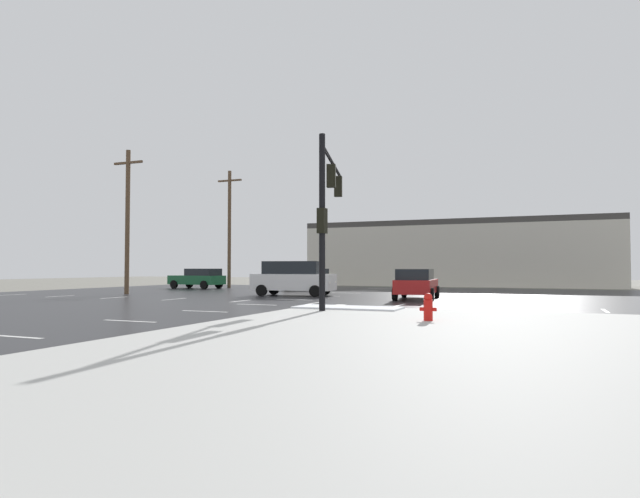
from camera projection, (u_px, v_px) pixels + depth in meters
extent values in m
plane|color=slate|center=(277.00, 302.00, 25.75)|extent=(120.00, 120.00, 0.00)
cube|color=#232326|center=(277.00, 302.00, 25.75)|extent=(44.00, 44.00, 0.02)
cube|color=#B2B2AD|center=(558.00, 352.00, 10.12)|extent=(18.00, 18.00, 0.14)
cube|color=white|center=(348.00, 308.00, 20.17)|extent=(4.00, 1.60, 0.06)
cube|color=silver|center=(12.00, 337.00, 12.80)|extent=(2.00, 0.15, 0.01)
cube|color=silver|center=(130.00, 321.00, 16.50)|extent=(2.00, 0.15, 0.01)
cube|color=silver|center=(205.00, 311.00, 20.20)|extent=(2.00, 0.15, 0.01)
cube|color=silver|center=(257.00, 305.00, 23.90)|extent=(2.00, 0.15, 0.01)
cube|color=silver|center=(295.00, 300.00, 27.60)|extent=(2.00, 0.15, 0.01)
cube|color=silver|center=(323.00, 296.00, 31.30)|extent=(2.00, 0.15, 0.01)
cube|color=silver|center=(346.00, 293.00, 35.00)|extent=(2.00, 0.15, 0.01)
cube|color=silver|center=(365.00, 291.00, 38.70)|extent=(2.00, 0.15, 0.01)
cube|color=silver|center=(380.00, 289.00, 42.40)|extent=(2.00, 0.15, 0.01)
cube|color=silver|center=(12.00, 295.00, 32.56)|extent=(0.15, 2.00, 0.01)
cube|color=silver|center=(61.00, 296.00, 31.05)|extent=(0.15, 2.00, 0.01)
cube|color=silver|center=(115.00, 298.00, 29.54)|extent=(0.15, 2.00, 0.01)
cube|color=silver|center=(174.00, 299.00, 28.02)|extent=(0.15, 2.00, 0.01)
cube|color=silver|center=(241.00, 301.00, 26.51)|extent=(0.15, 2.00, 0.01)
cube|color=silver|center=(315.00, 303.00, 25.00)|extent=(0.15, 2.00, 0.01)
cube|color=silver|center=(399.00, 305.00, 23.48)|extent=(0.15, 2.00, 0.01)
cube|color=silver|center=(495.00, 308.00, 21.97)|extent=(0.15, 2.00, 0.01)
cube|color=silver|center=(605.00, 311.00, 20.46)|extent=(0.15, 2.00, 0.01)
cube|color=silver|center=(311.00, 310.00, 20.73)|extent=(0.45, 7.00, 0.01)
cylinder|color=black|center=(322.00, 222.00, 19.13)|extent=(0.22, 0.22, 6.33)
cylinder|color=black|center=(332.00, 162.00, 22.40)|extent=(1.75, 6.24, 0.14)
cube|color=black|center=(331.00, 176.00, 22.06)|extent=(0.42, 0.36, 0.95)
sphere|color=red|center=(332.00, 170.00, 22.23)|extent=(0.20, 0.20, 0.20)
cube|color=black|center=(338.00, 186.00, 24.92)|extent=(0.42, 0.36, 0.95)
sphere|color=red|center=(339.00, 181.00, 25.09)|extent=(0.20, 0.20, 0.20)
cube|color=black|center=(322.00, 221.00, 19.13)|extent=(0.28, 0.36, 0.90)
cylinder|color=red|center=(428.00, 310.00, 15.45)|extent=(0.26, 0.26, 0.60)
sphere|color=red|center=(428.00, 297.00, 15.47)|extent=(0.25, 0.25, 0.25)
cylinder|color=red|center=(422.00, 309.00, 15.52)|extent=(0.12, 0.11, 0.11)
cylinder|color=red|center=(434.00, 309.00, 15.39)|extent=(0.12, 0.11, 0.11)
cube|color=beige|center=(457.00, 256.00, 50.20)|extent=(27.24, 8.00, 5.45)
cube|color=#3F3D3A|center=(457.00, 225.00, 50.30)|extent=(27.24, 8.00, 0.50)
cube|color=#B21919|center=(417.00, 286.00, 28.13)|extent=(2.17, 4.63, 0.70)
cube|color=black|center=(415.00, 274.00, 27.51)|extent=(1.86, 2.60, 0.55)
cylinder|color=black|center=(404.00, 291.00, 29.84)|extent=(0.27, 0.68, 0.66)
cylinder|color=black|center=(437.00, 292.00, 29.30)|extent=(0.27, 0.68, 0.66)
cylinder|color=black|center=(395.00, 294.00, 26.93)|extent=(0.27, 0.68, 0.66)
cylinder|color=black|center=(431.00, 295.00, 26.39)|extent=(0.27, 0.68, 0.66)
sphere|color=white|center=(412.00, 285.00, 30.40)|extent=(0.18, 0.18, 0.18)
sphere|color=white|center=(432.00, 285.00, 30.05)|extent=(0.18, 0.18, 0.18)
cube|color=#195933|center=(197.00, 280.00, 42.83)|extent=(4.65, 2.23, 0.70)
cube|color=black|center=(203.00, 272.00, 42.54)|extent=(2.62, 1.89, 0.55)
cylinder|color=black|center=(174.00, 284.00, 42.73)|extent=(0.68, 0.28, 0.66)
cylinder|color=black|center=(189.00, 284.00, 44.33)|extent=(0.68, 0.28, 0.66)
cylinder|color=black|center=(204.00, 285.00, 41.31)|extent=(0.68, 0.28, 0.66)
cylinder|color=black|center=(219.00, 284.00, 42.90)|extent=(0.68, 0.28, 0.66)
sphere|color=white|center=(171.00, 280.00, 43.35)|extent=(0.18, 0.18, 0.18)
sphere|color=white|center=(181.00, 279.00, 44.36)|extent=(0.18, 0.18, 0.18)
cube|color=white|center=(294.00, 282.00, 31.73)|extent=(4.97, 2.41, 0.95)
cube|color=black|center=(294.00, 268.00, 31.76)|extent=(3.52, 2.11, 0.75)
cylinder|color=black|center=(325.00, 290.00, 32.18)|extent=(0.68, 0.28, 0.66)
cylinder|color=black|center=(315.00, 291.00, 30.31)|extent=(0.68, 0.28, 0.66)
cylinder|color=black|center=(274.00, 289.00, 33.11)|extent=(0.68, 0.28, 0.66)
cylinder|color=black|center=(262.00, 290.00, 31.24)|extent=(0.68, 0.28, 0.66)
sphere|color=white|center=(335.00, 282.00, 31.65)|extent=(0.18, 0.18, 0.18)
sphere|color=white|center=(329.00, 283.00, 30.46)|extent=(0.18, 0.18, 0.18)
cube|color=tan|center=(308.00, 281.00, 40.31)|extent=(2.12, 4.62, 0.70)
cube|color=black|center=(312.00, 272.00, 40.93)|extent=(1.83, 2.59, 0.55)
cylinder|color=black|center=(309.00, 286.00, 38.52)|extent=(0.27, 0.67, 0.66)
cylinder|color=black|center=(288.00, 286.00, 39.32)|extent=(0.27, 0.67, 0.66)
cylinder|color=black|center=(328.00, 285.00, 41.26)|extent=(0.27, 0.67, 0.66)
cylinder|color=black|center=(307.00, 285.00, 42.06)|extent=(0.27, 0.67, 0.66)
sphere|color=white|center=(301.00, 281.00, 38.08)|extent=(0.18, 0.18, 0.18)
sphere|color=white|center=(287.00, 281.00, 38.59)|extent=(0.18, 0.18, 0.18)
cylinder|color=brown|center=(127.00, 222.00, 33.81)|extent=(0.28, 0.28, 9.12)
cube|color=brown|center=(128.00, 163.00, 33.95)|extent=(2.20, 0.14, 0.14)
cylinder|color=brown|center=(229.00, 229.00, 44.21)|extent=(0.28, 0.28, 9.68)
cube|color=brown|center=(230.00, 181.00, 44.35)|extent=(2.20, 0.14, 0.14)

